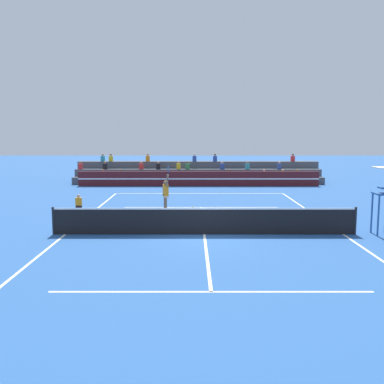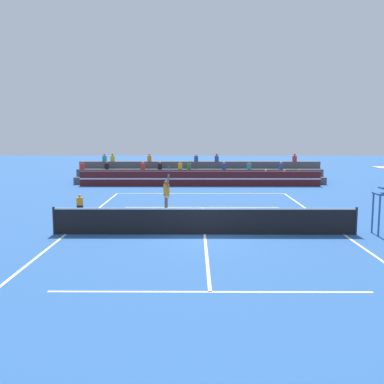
# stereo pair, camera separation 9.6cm
# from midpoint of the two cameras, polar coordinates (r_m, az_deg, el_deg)

# --- Properties ---
(ground_plane) EXTENTS (120.00, 120.00, 0.00)m
(ground_plane) POSITION_cam_midpoint_polar(r_m,az_deg,el_deg) (17.81, 1.52, -5.41)
(ground_plane) COLOR #285699
(court_lines) EXTENTS (11.10, 23.90, 0.01)m
(court_lines) POSITION_cam_midpoint_polar(r_m,az_deg,el_deg) (17.81, 1.52, -5.40)
(court_lines) COLOR white
(court_lines) RESTS_ON ground
(tennis_net) EXTENTS (12.00, 0.10, 1.10)m
(tennis_net) POSITION_cam_midpoint_polar(r_m,az_deg,el_deg) (17.70, 1.53, -3.70)
(tennis_net) COLOR black
(tennis_net) RESTS_ON ground
(sponsor_banner_wall) EXTENTS (18.00, 0.26, 1.10)m
(sponsor_banner_wall) POSITION_cam_midpoint_polar(r_m,az_deg,el_deg) (33.58, 0.86, 1.70)
(sponsor_banner_wall) COLOR #51191E
(sponsor_banner_wall) RESTS_ON ground
(bleacher_stand) EXTENTS (19.45, 2.85, 2.28)m
(bleacher_stand) POSITION_cam_midpoint_polar(r_m,az_deg,el_deg) (36.10, 0.79, 2.28)
(bleacher_stand) COLOR #4C515B
(bleacher_stand) RESTS_ON ground
(ball_kid_courtside) EXTENTS (0.30, 0.36, 0.84)m
(ball_kid_courtside) POSITION_cam_midpoint_polar(r_m,az_deg,el_deg) (23.84, -14.19, -1.50)
(ball_kid_courtside) COLOR black
(ball_kid_courtside) RESTS_ON ground
(tennis_player) EXTENTS (0.40, 0.94, 2.49)m
(tennis_player) POSITION_cam_midpoint_polar(r_m,az_deg,el_deg) (21.65, -3.38, -0.43)
(tennis_player) COLOR brown
(tennis_player) RESTS_ON ground
(tennis_ball) EXTENTS (0.07, 0.07, 0.07)m
(tennis_ball) POSITION_cam_midpoint_polar(r_m,az_deg,el_deg) (24.06, 0.12, -1.90)
(tennis_ball) COLOR #C6DB33
(tennis_ball) RESTS_ON ground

